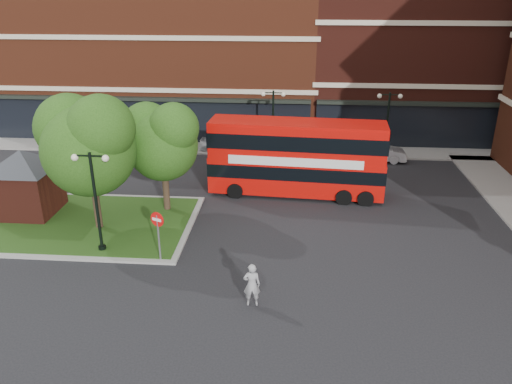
# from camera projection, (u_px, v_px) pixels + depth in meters

# --- Properties ---
(ground) EXTENTS (120.00, 120.00, 0.00)m
(ground) POSITION_uv_depth(u_px,v_px,m) (215.00, 258.00, 23.39)
(ground) COLOR black
(ground) RESTS_ON ground
(pavement_far) EXTENTS (44.00, 3.00, 0.12)m
(pavement_far) POSITION_uv_depth(u_px,v_px,m) (248.00, 149.00, 38.53)
(pavement_far) COLOR slate
(pavement_far) RESTS_ON ground
(terrace_far_left) EXTENTS (26.00, 12.00, 14.00)m
(terrace_far_left) POSITION_uv_depth(u_px,v_px,m) (164.00, 44.00, 43.30)
(terrace_far_left) COLOR maroon
(terrace_far_left) RESTS_ON ground
(terrace_far_right) EXTENTS (18.00, 12.00, 16.00)m
(terrace_far_right) POSITION_uv_depth(u_px,v_px,m) (424.00, 34.00, 41.34)
(terrace_far_right) COLOR #471911
(terrace_far_right) RESTS_ON ground
(traffic_island) EXTENTS (12.60, 7.60, 0.15)m
(traffic_island) POSITION_uv_depth(u_px,v_px,m) (76.00, 223.00, 26.70)
(traffic_island) COLOR gray
(traffic_island) RESTS_ON ground
(kiosk) EXTENTS (6.51, 6.51, 3.60)m
(kiosk) POSITION_uv_depth(u_px,v_px,m) (24.00, 175.00, 26.96)
(kiosk) COLOR #471911
(kiosk) RESTS_ON traffic_island
(tree_island_west) EXTENTS (5.40, 4.71, 7.21)m
(tree_island_west) POSITION_uv_depth(u_px,v_px,m) (87.00, 141.00, 24.37)
(tree_island_west) COLOR #2D2116
(tree_island_west) RESTS_ON ground
(tree_island_east) EXTENTS (4.46, 3.90, 6.29)m
(tree_island_east) POSITION_uv_depth(u_px,v_px,m) (161.00, 138.00, 26.65)
(tree_island_east) COLOR #2D2116
(tree_island_east) RESTS_ON ground
(lamp_island) EXTENTS (1.72, 0.36, 5.00)m
(lamp_island) POSITION_uv_depth(u_px,v_px,m) (95.00, 198.00, 22.87)
(lamp_island) COLOR black
(lamp_island) RESTS_ON ground
(lamp_far_left) EXTENTS (1.72, 0.36, 5.00)m
(lamp_far_left) POSITION_uv_depth(u_px,v_px,m) (273.00, 121.00, 35.48)
(lamp_far_left) COLOR black
(lamp_far_left) RESTS_ON ground
(lamp_far_right) EXTENTS (1.72, 0.36, 5.00)m
(lamp_far_right) POSITION_uv_depth(u_px,v_px,m) (387.00, 123.00, 34.90)
(lamp_far_right) COLOR black
(lamp_far_right) RESTS_ON ground
(bus) EXTENTS (10.50, 3.10, 3.96)m
(bus) POSITION_uv_depth(u_px,v_px,m) (297.00, 153.00, 29.54)
(bus) COLOR #C00C07
(bus) RESTS_ON ground
(woman) EXTENTS (0.71, 0.50, 1.86)m
(woman) POSITION_uv_depth(u_px,v_px,m) (252.00, 285.00, 19.67)
(woman) COLOR gray
(woman) RESTS_ON ground
(car_silver) EXTENTS (3.96, 1.70, 1.33)m
(car_silver) POSITION_uv_depth(u_px,v_px,m) (226.00, 143.00, 37.95)
(car_silver) COLOR silver
(car_silver) RESTS_ON ground
(car_white) EXTENTS (4.21, 1.59, 1.37)m
(car_white) POSITION_uv_depth(u_px,v_px,m) (376.00, 152.00, 35.90)
(car_white) COLOR silver
(car_white) RESTS_ON ground
(no_entry_sign) EXTENTS (0.65, 0.34, 2.52)m
(no_entry_sign) POSITION_uv_depth(u_px,v_px,m) (158.00, 227.00, 22.41)
(no_entry_sign) COLOR slate
(no_entry_sign) RESTS_ON ground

